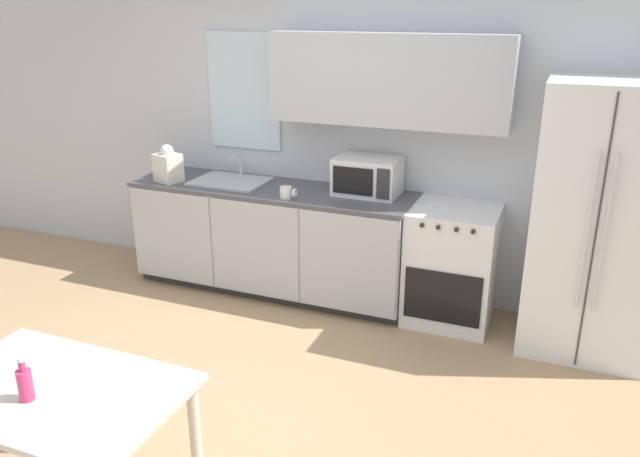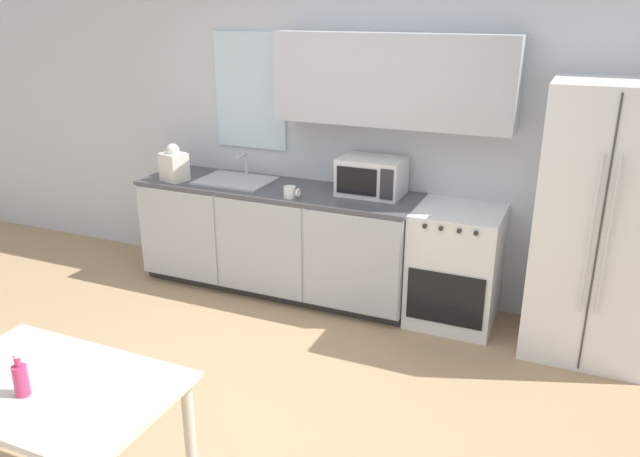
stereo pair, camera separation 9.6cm
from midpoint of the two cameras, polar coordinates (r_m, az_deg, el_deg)
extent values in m
plane|color=tan|center=(4.03, -6.76, -15.74)|extent=(12.00, 12.00, 0.00)
cube|color=silver|center=(5.15, 3.69, 8.81)|extent=(12.00, 0.06, 2.70)
cube|color=silver|center=(5.46, -5.86, 12.39)|extent=(0.66, 0.04, 0.97)
cube|color=#B2B7BC|center=(4.79, 7.29, 13.35)|extent=(1.82, 0.32, 0.67)
cube|color=#333333|center=(5.48, -3.19, -4.91)|extent=(2.36, 0.58, 0.08)
cube|color=#B2B7BC|center=(5.29, -3.42, -0.67)|extent=(2.36, 0.64, 0.80)
cube|color=#B2B7BC|center=(5.42, -12.45, -0.61)|extent=(0.77, 0.01, 0.78)
cube|color=#B2B7BC|center=(5.02, -5.11, -1.88)|extent=(0.77, 0.01, 0.78)
cube|color=#B2B7BC|center=(4.72, 3.35, -3.30)|extent=(0.77, 0.01, 0.78)
cube|color=#4C4C51|center=(5.16, -3.52, 3.67)|extent=(2.38, 0.67, 0.03)
cube|color=white|center=(4.87, 12.81, -3.40)|extent=(0.64, 0.60, 0.90)
cube|color=black|center=(4.65, 11.93, -6.33)|extent=(0.56, 0.01, 0.40)
cylinder|color=#262626|center=(4.47, 10.16, 0.20)|extent=(0.03, 0.02, 0.03)
cylinder|color=#262626|center=(4.45, 11.59, 0.00)|extent=(0.03, 0.02, 0.03)
cylinder|color=#262626|center=(4.43, 13.21, -0.22)|extent=(0.03, 0.02, 0.03)
cylinder|color=#262626|center=(4.41, 14.68, -0.43)|extent=(0.03, 0.02, 0.03)
cube|color=white|center=(4.60, 24.71, 0.36)|extent=(0.80, 0.70, 1.89)
cube|color=#3F3F3F|center=(4.26, 24.70, -1.09)|extent=(0.01, 0.01, 1.83)
cylinder|color=silver|center=(4.22, 24.11, -0.64)|extent=(0.02, 0.02, 1.04)
cylinder|color=silver|center=(4.23, 25.45, -0.82)|extent=(0.02, 0.02, 1.04)
cube|color=#B7BABC|center=(5.33, -7.23, 4.36)|extent=(0.61, 0.46, 0.02)
cylinder|color=silver|center=(5.46, -6.27, 5.89)|extent=(0.02, 0.02, 0.19)
cylinder|color=silver|center=(5.38, -6.67, 6.59)|extent=(0.02, 0.14, 0.02)
cube|color=silver|center=(4.92, 5.32, 4.78)|extent=(0.50, 0.36, 0.29)
cube|color=black|center=(4.77, 3.93, 4.33)|extent=(0.32, 0.01, 0.21)
cube|color=#2D2D33|center=(4.70, 6.69, 4.00)|extent=(0.10, 0.01, 0.23)
cylinder|color=white|center=(4.83, -2.23, 3.33)|extent=(0.09, 0.09, 0.09)
torus|color=white|center=(4.80, -1.44, 3.29)|extent=(0.02, 0.07, 0.07)
cube|color=silver|center=(5.43, -12.71, 5.52)|extent=(0.25, 0.23, 0.24)
sphere|color=silver|center=(5.40, -12.82, 6.99)|extent=(0.14, 0.14, 0.11)
cube|color=beige|center=(3.11, -22.60, -13.28)|extent=(1.14, 0.73, 0.03)
cylinder|color=beige|center=(3.81, -24.13, -13.57)|extent=(0.06, 0.06, 0.70)
cylinder|color=beige|center=(3.22, -10.87, -18.70)|extent=(0.06, 0.06, 0.70)
cylinder|color=#DB386B|center=(3.05, -24.83, -12.51)|extent=(0.06, 0.06, 0.14)
cylinder|color=#DB386B|center=(3.00, -25.09, -10.97)|extent=(0.03, 0.03, 0.05)
cylinder|color=white|center=(2.98, -25.18, -10.43)|extent=(0.03, 0.03, 0.02)
camera|label=1|loc=(0.05, -89.27, 0.26)|focal=35.00mm
camera|label=2|loc=(0.05, 90.73, -0.26)|focal=35.00mm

